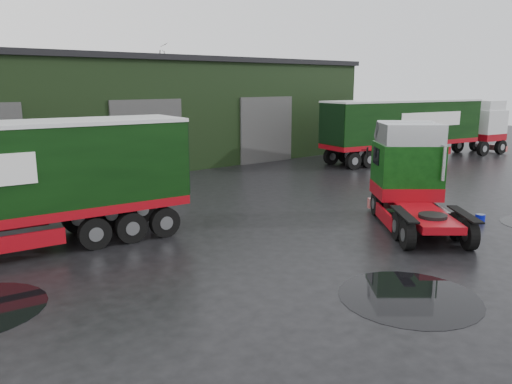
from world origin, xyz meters
TOP-DOWN VIEW (x-y plane):
  - ground at (0.00, 0.00)m, footprint 100.00×100.00m
  - warehouse at (2.00, 20.00)m, footprint 32.40×12.40m
  - hero_tractor at (4.50, -0.65)m, footprint 5.36×5.87m
  - lorry_right at (17.00, 9.00)m, footprint 14.84×4.82m
  - wash_bucket at (7.00, -1.50)m, footprint 0.43×0.43m
  - tree_back_b at (10.00, 30.00)m, footprint 4.40×4.40m
  - puddle_0 at (-0.29, -3.69)m, footprint 3.23×3.23m
  - puddle_1 at (6.63, 1.06)m, footprint 1.91×1.91m

SIDE VIEW (x-z plane):
  - ground at x=0.00m, z-range 0.00..0.00m
  - puddle_0 at x=-0.29m, z-range 0.00..0.01m
  - puddle_1 at x=6.63m, z-range 0.00..0.01m
  - wash_bucket at x=7.00m, z-range 0.00..0.31m
  - hero_tractor at x=4.50m, z-range 0.00..3.49m
  - lorry_right at x=17.00m, z-range 0.00..3.84m
  - warehouse at x=2.00m, z-range 0.01..6.31m
  - tree_back_b at x=10.00m, z-range 0.00..7.50m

